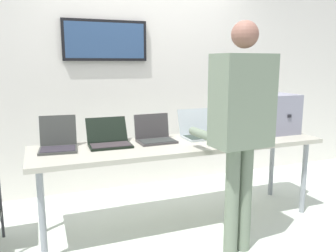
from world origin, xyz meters
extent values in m
cube|color=silver|center=(0.00, 0.00, -0.02)|extent=(8.00, 8.00, 0.04)
cube|color=silver|center=(0.00, 1.13, 1.20)|extent=(8.00, 0.06, 2.41)
cube|color=black|center=(-0.46, 1.08, 1.73)|extent=(0.93, 0.05, 0.44)
cube|color=navy|center=(-0.46, 1.06, 1.73)|extent=(0.87, 0.02, 0.38)
cube|color=#ADA999|center=(0.00, 0.00, 0.75)|extent=(2.64, 0.70, 0.04)
cylinder|color=gray|center=(-1.22, -0.25, 0.37)|extent=(0.05, 0.05, 0.73)
cylinder|color=gray|center=(1.22, -0.25, 0.37)|extent=(0.05, 0.05, 0.73)
cylinder|color=gray|center=(-1.22, 0.25, 0.37)|extent=(0.05, 0.05, 0.73)
cylinder|color=gray|center=(1.22, 0.25, 0.37)|extent=(0.05, 0.05, 0.73)
cube|color=gray|center=(1.10, 0.06, 0.97)|extent=(0.34, 0.35, 0.40)
cube|color=black|center=(1.10, -0.12, 0.97)|extent=(0.04, 0.01, 0.03)
cube|color=#393B38|center=(-1.06, 0.08, 0.78)|extent=(0.32, 0.29, 0.02)
cube|color=#2C2830|center=(-1.07, 0.07, 0.79)|extent=(0.29, 0.24, 0.00)
cube|color=#393B38|center=(-1.05, 0.23, 0.92)|extent=(0.30, 0.09, 0.25)
cube|color=white|center=(-1.05, 0.24, 0.92)|extent=(0.28, 0.07, 0.22)
cube|color=black|center=(-0.63, 0.06, 0.78)|extent=(0.37, 0.25, 0.02)
cube|color=#342D30|center=(-0.63, 0.05, 0.79)|extent=(0.34, 0.19, 0.00)
cube|color=black|center=(-0.63, 0.24, 0.89)|extent=(0.36, 0.13, 0.21)
cube|color=white|center=(-0.63, 0.24, 0.89)|extent=(0.33, 0.11, 0.18)
cube|color=#3B3839|center=(-0.21, 0.07, 0.78)|extent=(0.34, 0.24, 0.02)
cube|color=#2F3331|center=(-0.21, 0.06, 0.79)|extent=(0.31, 0.19, 0.00)
cube|color=#3B3839|center=(-0.21, 0.21, 0.90)|extent=(0.33, 0.05, 0.22)
cube|color=silver|center=(-0.21, 0.21, 0.90)|extent=(0.31, 0.04, 0.20)
cube|color=#ABB5BB|center=(0.26, 0.08, 0.78)|extent=(0.35, 0.26, 0.02)
cube|color=#28342D|center=(0.26, 0.07, 0.79)|extent=(0.33, 0.21, 0.00)
cube|color=#ABB5BB|center=(0.26, 0.25, 0.91)|extent=(0.35, 0.09, 0.24)
cube|color=#2C532E|center=(0.26, 0.25, 0.91)|extent=(0.33, 0.07, 0.22)
cube|color=#ABB4BB|center=(0.67, 0.08, 0.78)|extent=(0.39, 0.26, 0.02)
cube|color=#293134|center=(0.67, 0.07, 0.79)|extent=(0.36, 0.20, 0.00)
cube|color=#ABB4BB|center=(0.69, 0.24, 0.89)|extent=(0.38, 0.13, 0.20)
cube|color=#B3CDF1|center=(0.69, 0.24, 0.89)|extent=(0.35, 0.11, 0.17)
cylinder|color=slate|center=(0.16, -0.63, 0.43)|extent=(0.12, 0.12, 0.87)
cylinder|color=slate|center=(0.28, -0.63, 0.43)|extent=(0.12, 0.12, 0.87)
cube|color=slate|center=(0.22, -0.63, 1.21)|extent=(0.46, 0.29, 0.69)
sphere|color=#906051|center=(0.22, -0.63, 1.69)|extent=(0.20, 0.20, 0.20)
cylinder|color=slate|center=(0.03, -0.35, 0.92)|extent=(0.10, 0.32, 0.07)
cylinder|color=slate|center=(0.36, -0.33, 0.92)|extent=(0.10, 0.32, 0.07)
cylinder|color=#333338|center=(-1.55, 0.27, 0.34)|extent=(0.02, 0.02, 0.68)
camera|label=1|loc=(-1.19, -2.78, 1.49)|focal=36.42mm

